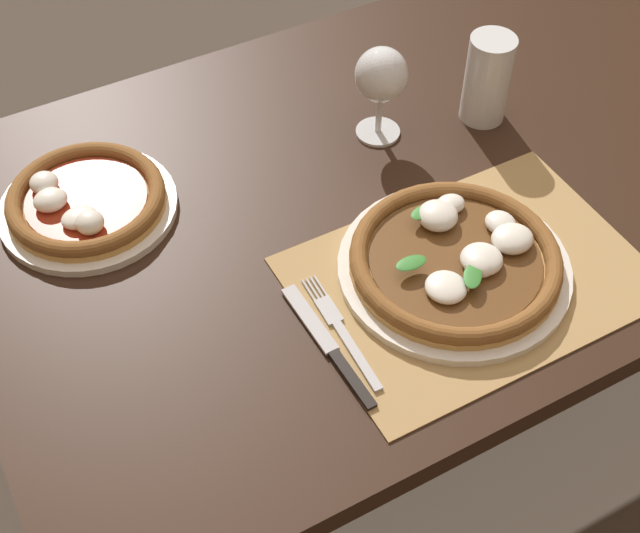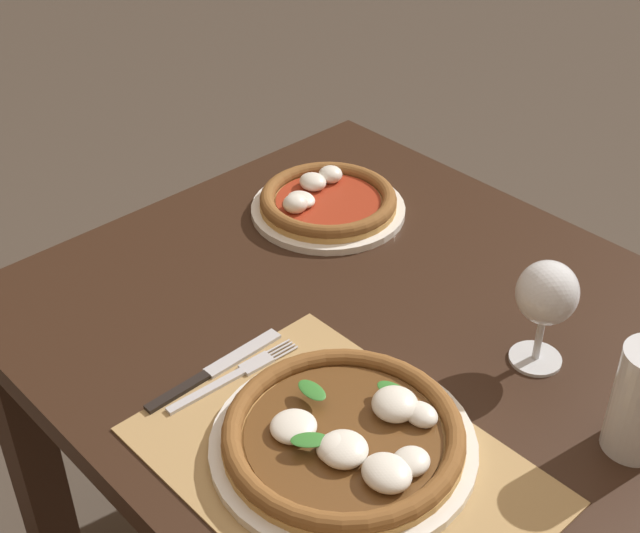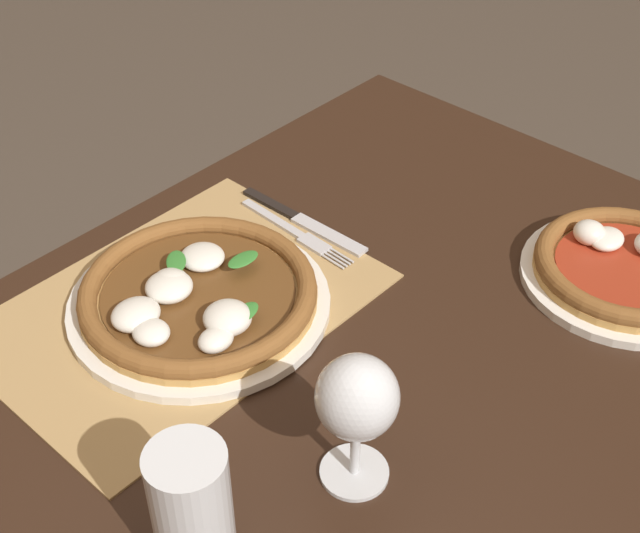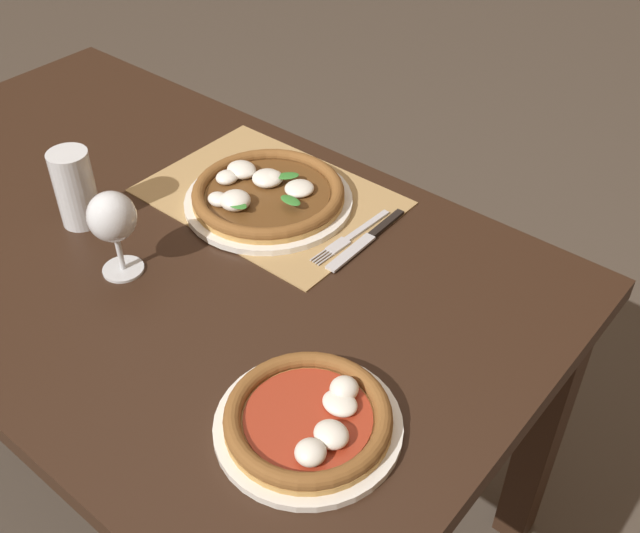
{
  "view_description": "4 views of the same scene",
  "coord_description": "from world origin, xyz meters",
  "px_view_note": "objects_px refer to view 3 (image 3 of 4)",
  "views": [
    {
      "loc": [
        -0.65,
        -0.8,
        1.66
      ],
      "look_at": [
        -0.29,
        -0.13,
        0.78
      ],
      "focal_mm": 50.0,
      "sensor_mm": 36.0,
      "label": 1
    },
    {
      "loc": [
        0.4,
        -0.71,
        1.53
      ],
      "look_at": [
        -0.35,
        -0.01,
        0.8
      ],
      "focal_mm": 50.0,
      "sensor_mm": 36.0,
      "label": 2
    },
    {
      "loc": [
        0.38,
        0.45,
        1.47
      ],
      "look_at": [
        -0.24,
        -0.11,
        0.78
      ],
      "focal_mm": 50.0,
      "sensor_mm": 36.0,
      "label": 3
    },
    {
      "loc": [
        -0.93,
        0.64,
        1.56
      ],
      "look_at": [
        -0.33,
        -0.09,
        0.77
      ],
      "focal_mm": 42.0,
      "sensor_mm": 36.0,
      "label": 4
    }
  ],
  "objects_px": {
    "wine_glass": "(357,402)",
    "pint_glass": "(192,513)",
    "fork": "(295,233)",
    "knife": "(303,221)",
    "pizza_far": "(626,267)",
    "pizza_near": "(197,296)"
  },
  "relations": [
    {
      "from": "wine_glass",
      "to": "fork",
      "type": "distance_m",
      "value": 0.41
    },
    {
      "from": "wine_glass",
      "to": "knife",
      "type": "relative_size",
      "value": 0.72
    },
    {
      "from": "pizza_near",
      "to": "pint_glass",
      "type": "bearing_deg",
      "value": 48.52
    },
    {
      "from": "pint_glass",
      "to": "knife",
      "type": "relative_size",
      "value": 0.67
    },
    {
      "from": "pizza_far",
      "to": "wine_glass",
      "type": "xyz_separation_m",
      "value": [
        0.46,
        -0.05,
        0.09
      ]
    },
    {
      "from": "wine_glass",
      "to": "pint_glass",
      "type": "height_order",
      "value": "wine_glass"
    },
    {
      "from": "pizza_far",
      "to": "wine_glass",
      "type": "relative_size",
      "value": 1.66
    },
    {
      "from": "knife",
      "to": "fork",
      "type": "bearing_deg",
      "value": 23.3
    },
    {
      "from": "pizza_far",
      "to": "knife",
      "type": "relative_size",
      "value": 1.19
    },
    {
      "from": "pizza_near",
      "to": "knife",
      "type": "bearing_deg",
      "value": -172.51
    },
    {
      "from": "pizza_far",
      "to": "pint_glass",
      "type": "distance_m",
      "value": 0.64
    },
    {
      "from": "pint_glass",
      "to": "fork",
      "type": "bearing_deg",
      "value": -146.66
    },
    {
      "from": "wine_glass",
      "to": "fork",
      "type": "bearing_deg",
      "value": -127.87
    },
    {
      "from": "wine_glass",
      "to": "pizza_far",
      "type": "bearing_deg",
      "value": 173.42
    },
    {
      "from": "fork",
      "to": "knife",
      "type": "distance_m",
      "value": 0.03
    },
    {
      "from": "pizza_far",
      "to": "fork",
      "type": "height_order",
      "value": "pizza_far"
    },
    {
      "from": "knife",
      "to": "pizza_far",
      "type": "bearing_deg",
      "value": 116.4
    },
    {
      "from": "fork",
      "to": "pizza_near",
      "type": "bearing_deg",
      "value": 5.14
    },
    {
      "from": "pizza_near",
      "to": "knife",
      "type": "relative_size",
      "value": 1.47
    },
    {
      "from": "pizza_near",
      "to": "pizza_far",
      "type": "bearing_deg",
      "value": 138.88
    },
    {
      "from": "pint_glass",
      "to": "knife",
      "type": "distance_m",
      "value": 0.53
    },
    {
      "from": "pizza_near",
      "to": "wine_glass",
      "type": "relative_size",
      "value": 2.05
    }
  ]
}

